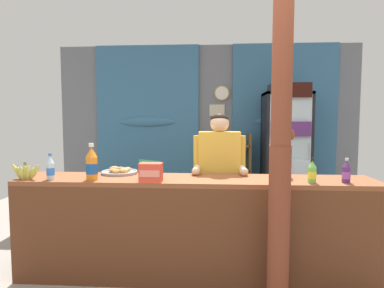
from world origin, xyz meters
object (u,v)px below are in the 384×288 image
at_px(shopkeeper, 219,168).
at_px(pastry_tray, 120,171).
at_px(soda_bottle_water, 50,168).
at_px(soda_bottle_orange_soda, 92,164).
at_px(soda_bottle_grape_soda, 346,172).
at_px(stall_counter, 195,220).
at_px(banana_bunch, 25,172).
at_px(timber_post, 280,153).
at_px(plastic_lawn_chair, 143,188).
at_px(soda_bottle_lime_soda, 312,172).
at_px(soda_bottle_cola, 288,166).
at_px(snack_box_crackers, 151,172).
at_px(drink_fridge, 286,146).
at_px(bottle_shelf_rack, 235,172).

bearing_deg(shopkeeper, pastry_tray, -167.26).
bearing_deg(soda_bottle_water, soda_bottle_orange_soda, 0.86).
distance_m(soda_bottle_orange_soda, soda_bottle_grape_soda, 2.18).
xyz_separation_m(stall_counter, soda_bottle_water, (-1.27, -0.04, 0.45)).
xyz_separation_m(stall_counter, banana_bunch, (-1.50, -0.04, 0.41)).
distance_m(timber_post, plastic_lawn_chair, 2.52).
distance_m(timber_post, soda_bottle_water, 1.97).
distance_m(timber_post, shopkeeper, 0.99).
height_order(stall_counter, banana_bunch, banana_bunch).
bearing_deg(banana_bunch, soda_bottle_orange_soda, 0.68).
distance_m(soda_bottle_lime_soda, banana_bunch, 2.49).
distance_m(plastic_lawn_chair, soda_bottle_cola, 2.23).
relative_size(plastic_lawn_chair, snack_box_crackers, 4.55).
bearing_deg(soda_bottle_cola, banana_bunch, -174.18).
bearing_deg(stall_counter, plastic_lawn_chair, 116.84).
relative_size(drink_fridge, soda_bottle_cola, 7.94).
bearing_deg(snack_box_crackers, soda_bottle_lime_soda, 2.33).
bearing_deg(soda_bottle_orange_soda, soda_bottle_grape_soda, 0.58).
xyz_separation_m(soda_bottle_orange_soda, soda_bottle_lime_soda, (1.89, 0.00, -0.05)).
height_order(drink_fridge, plastic_lawn_chair, drink_fridge).
xyz_separation_m(plastic_lawn_chair, soda_bottle_water, (-0.46, -1.64, 0.52)).
xyz_separation_m(bottle_shelf_rack, shopkeeper, (-0.26, -1.63, 0.31)).
bearing_deg(shopkeeper, banana_bunch, -162.01).
distance_m(bottle_shelf_rack, banana_bunch, 2.98).
height_order(bottle_shelf_rack, plastic_lawn_chair, bottle_shelf_rack).
distance_m(drink_fridge, soda_bottle_grape_soda, 2.00).
height_order(soda_bottle_cola, soda_bottle_water, soda_bottle_cola).
distance_m(bottle_shelf_rack, pastry_tray, 2.25).
bearing_deg(plastic_lawn_chair, bottle_shelf_rack, 23.24).
xyz_separation_m(drink_fridge, shopkeeper, (-0.99, -1.47, -0.11)).
relative_size(stall_counter, timber_post, 1.28).
xyz_separation_m(soda_bottle_grape_soda, snack_box_crackers, (-1.64, -0.07, -0.01)).
bearing_deg(bottle_shelf_rack, soda_bottle_water, -128.69).
distance_m(bottle_shelf_rack, soda_bottle_water, 2.84).
bearing_deg(banana_bunch, drink_fridge, 36.78).
height_order(snack_box_crackers, pastry_tray, snack_box_crackers).
bearing_deg(soda_bottle_lime_soda, shopkeeper, 144.32).
xyz_separation_m(soda_bottle_cola, soda_bottle_lime_soda, (0.15, -0.23, -0.01)).
relative_size(plastic_lawn_chair, shopkeeper, 0.57).
bearing_deg(plastic_lawn_chair, soda_bottle_orange_soda, -93.27).
height_order(soda_bottle_cola, banana_bunch, soda_bottle_cola).
relative_size(soda_bottle_orange_soda, snack_box_crackers, 1.72).
height_order(drink_fridge, banana_bunch, drink_fridge).
height_order(shopkeeper, soda_bottle_grape_soda, shopkeeper).
relative_size(stall_counter, soda_bottle_lime_soda, 15.23).
bearing_deg(pastry_tray, soda_bottle_lime_soda, -10.75).
bearing_deg(plastic_lawn_chair, soda_bottle_lime_soda, -42.21).
height_order(soda_bottle_orange_soda, snack_box_crackers, soda_bottle_orange_soda).
bearing_deg(stall_counter, soda_bottle_water, -178.10).
height_order(timber_post, soda_bottle_cola, timber_post).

